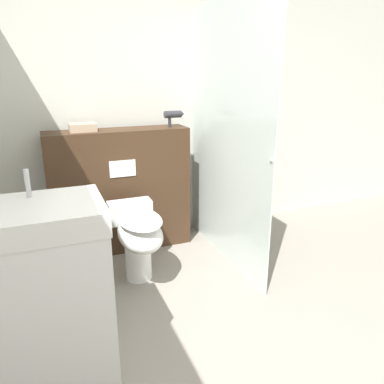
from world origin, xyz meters
name	(u,v)px	position (x,y,z in m)	size (l,w,h in m)	color
wall_back	(152,107)	(0.00, 2.42, 1.25)	(8.00, 0.06, 2.50)	silver
partition_panel	(121,191)	(-0.38, 2.18, 0.55)	(1.23, 0.31, 1.10)	#3D2819
shower_glass	(226,138)	(0.41, 1.68, 1.05)	(0.04, 1.42, 2.11)	silver
toilet	(138,235)	(-0.39, 1.55, 0.38)	(0.35, 0.66, 0.57)	white
sink_vanity	(43,300)	(-1.07, 0.73, 0.50)	(0.65, 0.47, 1.13)	white
hair_drier	(174,115)	(0.12, 2.14, 1.20)	(0.18, 0.06, 0.14)	#2D2D33
folded_towel	(83,127)	(-0.66, 2.19, 1.13)	(0.21, 0.17, 0.07)	tan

